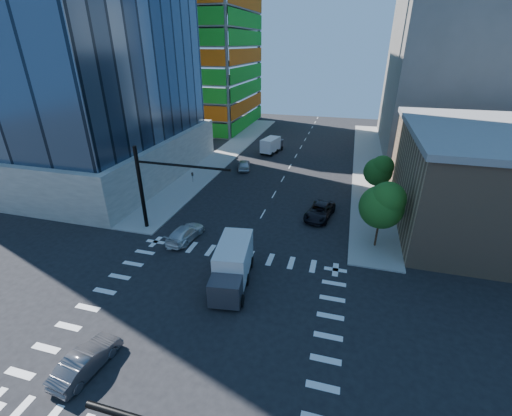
% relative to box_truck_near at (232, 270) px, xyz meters
% --- Properties ---
extents(ground, '(160.00, 160.00, 0.00)m').
position_rel_box_truck_near_xyz_m(ground, '(-0.77, -4.59, -1.50)').
color(ground, black).
rests_on(ground, ground).
extents(road_markings, '(20.00, 20.00, 0.01)m').
position_rel_box_truck_near_xyz_m(road_markings, '(-0.77, -4.59, -1.49)').
color(road_markings, silver).
rests_on(road_markings, ground).
extents(sidewalk_ne, '(5.00, 60.00, 0.15)m').
position_rel_box_truck_near_xyz_m(sidewalk_ne, '(11.73, 35.41, -1.42)').
color(sidewalk_ne, gray).
rests_on(sidewalk_ne, ground).
extents(sidewalk_nw, '(5.00, 60.00, 0.15)m').
position_rel_box_truck_near_xyz_m(sidewalk_nw, '(-13.27, 35.41, -1.42)').
color(sidewalk_nw, gray).
rests_on(sidewalk_nw, ground).
extents(construction_building, '(25.16, 34.50, 70.60)m').
position_rel_box_truck_near_xyz_m(construction_building, '(-28.18, 57.34, 23.12)').
color(construction_building, gray).
rests_on(construction_building, ground).
extents(commercial_building, '(20.50, 22.50, 10.60)m').
position_rel_box_truck_near_xyz_m(commercial_building, '(24.23, 17.41, 3.82)').
color(commercial_building, '#906F54').
rests_on(commercial_building, ground).
extents(bg_building_ne, '(24.00, 30.00, 28.00)m').
position_rel_box_truck_near_xyz_m(bg_building_ne, '(26.23, 50.41, 12.50)').
color(bg_building_ne, '#65605B').
rests_on(bg_building_ne, ground).
extents(signal_mast_nw, '(10.20, 0.40, 9.00)m').
position_rel_box_truck_near_xyz_m(signal_mast_nw, '(-10.76, 6.91, 4.00)').
color(signal_mast_nw, black).
rests_on(signal_mast_nw, sidewalk_nw).
extents(tree_south, '(4.16, 4.16, 6.82)m').
position_rel_box_truck_near_xyz_m(tree_south, '(11.86, 9.31, 3.19)').
color(tree_south, '#382316').
rests_on(tree_south, sidewalk_ne).
extents(tree_north, '(3.54, 3.52, 5.78)m').
position_rel_box_truck_near_xyz_m(tree_north, '(12.16, 21.31, 2.49)').
color(tree_north, '#382316').
rests_on(tree_north, sidewalk_ne).
extents(car_nb_far, '(3.53, 5.95, 1.55)m').
position_rel_box_truck_near_xyz_m(car_nb_far, '(5.76, 14.31, -0.72)').
color(car_nb_far, black).
rests_on(car_nb_far, ground).
extents(car_sb_near, '(2.75, 5.32, 1.47)m').
position_rel_box_truck_near_xyz_m(car_sb_near, '(-7.00, 5.71, -0.76)').
color(car_sb_near, white).
rests_on(car_sb_near, ground).
extents(car_sb_mid, '(3.03, 4.90, 1.56)m').
position_rel_box_truck_near_xyz_m(car_sb_mid, '(-7.64, 28.08, -0.72)').
color(car_sb_mid, '#B4B8BD').
rests_on(car_sb_mid, ground).
extents(car_sb_cross, '(2.11, 4.75, 1.52)m').
position_rel_box_truck_near_xyz_m(car_sb_cross, '(-5.91, -10.21, -0.74)').
color(car_sb_cross, '#4F4E53').
rests_on(car_sb_cross, ground).
extents(box_truck_near, '(3.61, 6.76, 3.38)m').
position_rel_box_truck_near_xyz_m(box_truck_near, '(0.00, 0.00, 0.00)').
color(box_truck_near, black).
rests_on(box_truck_near, ground).
extents(box_truck_far, '(3.38, 5.76, 2.83)m').
position_rel_box_truck_near_xyz_m(box_truck_far, '(-5.36, 38.45, -0.24)').
color(box_truck_far, black).
rests_on(box_truck_far, ground).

